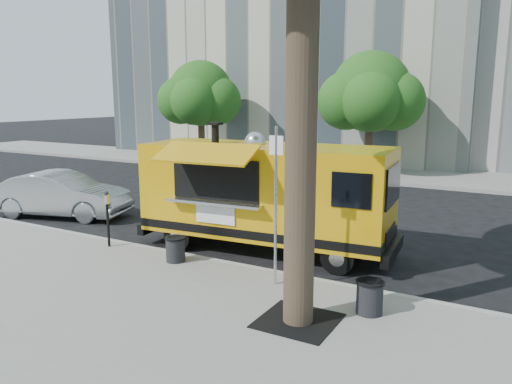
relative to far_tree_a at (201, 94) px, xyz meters
The scene contains 13 objects.
ground 16.30m from the far_tree_a, 50.89° to the right, with size 120.00×120.00×0.00m, color black.
sidewalk 19.48m from the far_tree_a, 58.47° to the right, with size 60.00×6.00×0.15m, color gray.
curb 16.99m from the far_tree_a, 52.92° to the right, with size 60.00×0.14×0.16m, color #999993.
far_sidewalk 10.73m from the far_tree_a, ahead, with size 60.00×5.00×0.15m, color gray.
tree_well 20.00m from the far_tree_a, 50.16° to the right, with size 1.20×1.20×0.02m, color black.
far_tree_a is the anchor object (origin of this frame).
far_tree_b 9.01m from the far_tree_a, ahead, with size 3.60×3.60×5.50m.
sign_post 18.14m from the far_tree_a, 50.17° to the right, with size 0.28×0.06×3.00m.
parking_meter 15.59m from the far_tree_a, 62.85° to the right, with size 0.11×0.11×1.33m.
food_truck 15.70m from the far_tree_a, 49.11° to the right, with size 6.29×3.21×3.02m.
sedan 12.51m from the far_tree_a, 75.37° to the right, with size 1.46×4.19×1.38m, color #A4A7AA.
trash_bin_left 16.78m from the far_tree_a, 56.57° to the right, with size 0.45×0.45×0.54m.
trash_bin_right 19.91m from the far_tree_a, 46.55° to the right, with size 0.47×0.47×0.57m.
Camera 1 is at (5.65, -9.59, 3.69)m, focal length 35.00 mm.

